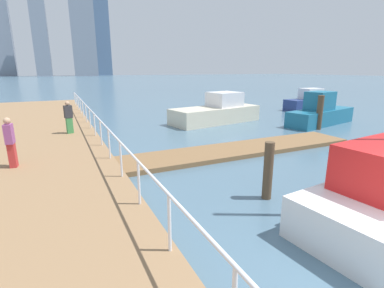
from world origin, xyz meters
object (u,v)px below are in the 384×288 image
moored_boat_3 (309,102)px  pedestrian_2 (69,117)px  moored_boat_2 (320,113)px  pedestrian_0 (10,142)px  moored_boat_4 (217,112)px

moored_boat_3 → pedestrian_2: bearing=-170.5°
moored_boat_2 → pedestrian_0: size_ratio=3.58×
pedestrian_0 → pedestrian_2: 4.99m
moored_boat_2 → moored_boat_4: (-5.55, 3.50, -0.02)m
moored_boat_4 → moored_boat_3: bearing=10.1°
moored_boat_3 → moored_boat_4: (-10.18, -1.81, 0.00)m
moored_boat_3 → moored_boat_2: bearing=-131.1°
moored_boat_3 → pedestrian_2: 19.56m
moored_boat_2 → pedestrian_0: moored_boat_2 is taller
moored_boat_2 → pedestrian_2: size_ratio=3.67×
moored_boat_3 → moored_boat_4: bearing=-169.9°
moored_boat_2 → moored_boat_4: 6.56m
moored_boat_3 → moored_boat_4: size_ratio=0.68×
moored_boat_2 → moored_boat_4: moored_boat_2 is taller
pedestrian_0 → moored_boat_3: bearing=20.3°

